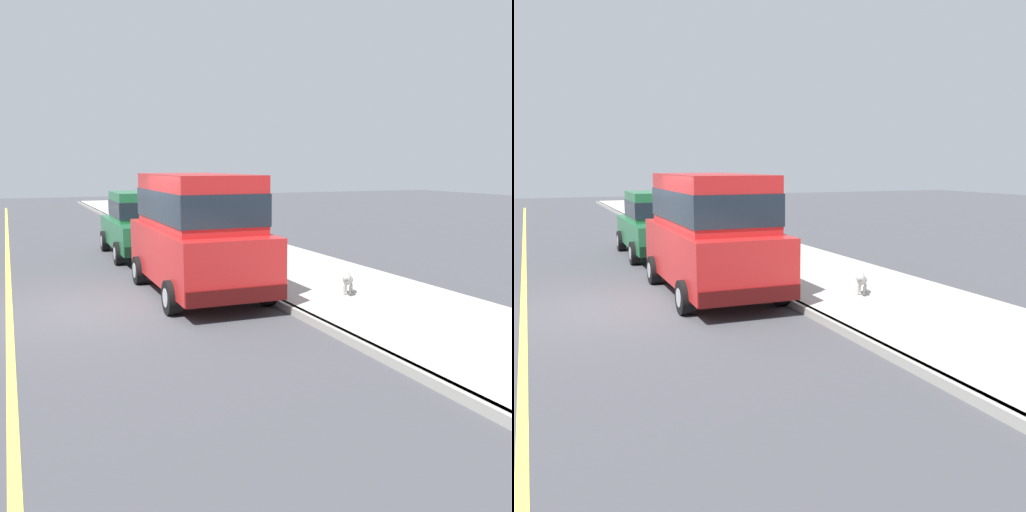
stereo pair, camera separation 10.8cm
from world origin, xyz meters
TOP-DOWN VIEW (x-y plane):
  - ground_plane at (0.00, 0.00)m, footprint 80.00×80.00m
  - curb at (3.20, 0.00)m, footprint 0.16×64.00m
  - sidewalk at (5.00, 0.00)m, footprint 3.60×64.00m
  - lane_centre_line at (-1.60, 0.00)m, footprint 0.12×57.60m
  - car_red_van at (2.10, 0.50)m, footprint 2.19×4.93m
  - car_green_sedan at (2.13, 6.11)m, footprint 2.11×4.64m
  - dog_grey at (4.65, -1.34)m, footprint 0.51×0.63m

SIDE VIEW (x-z plane):
  - ground_plane at x=0.00m, z-range 0.00..0.00m
  - lane_centre_line at x=-1.60m, z-range 0.00..0.01m
  - curb at x=3.20m, z-range 0.00..0.14m
  - sidewalk at x=5.00m, z-range 0.00..0.14m
  - dog_grey at x=4.65m, z-range 0.18..0.67m
  - car_green_sedan at x=2.13m, z-range 0.02..1.94m
  - car_red_van at x=2.10m, z-range 0.13..2.65m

